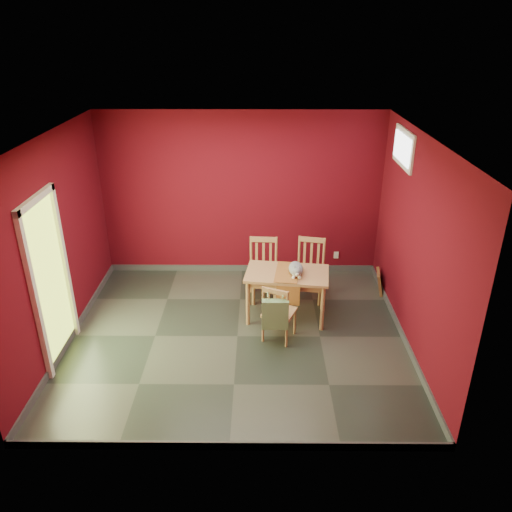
{
  "coord_description": "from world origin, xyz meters",
  "views": [
    {
      "loc": [
        0.3,
        -5.68,
        3.88
      ],
      "look_at": [
        0.25,
        0.45,
        1.0
      ],
      "focal_mm": 35.0,
      "sensor_mm": 36.0,
      "label": 1
    }
  ],
  "objects_px": {
    "picture_frame": "(379,282)",
    "tote_bag": "(275,314)",
    "chair_near": "(278,312)",
    "chair_far_left": "(263,269)",
    "chair_far_right": "(310,269)",
    "cat": "(296,267)",
    "dining_table": "(287,278)"
  },
  "relations": [
    {
      "from": "chair_far_left",
      "to": "tote_bag",
      "type": "relative_size",
      "value": 2.03
    },
    {
      "from": "cat",
      "to": "tote_bag",
      "type": "bearing_deg",
      "value": -85.87
    },
    {
      "from": "chair_far_right",
      "to": "chair_near",
      "type": "height_order",
      "value": "chair_far_right"
    },
    {
      "from": "dining_table",
      "to": "chair_far_left",
      "type": "distance_m",
      "value": 0.66
    },
    {
      "from": "chair_near",
      "to": "cat",
      "type": "distance_m",
      "value": 0.72
    },
    {
      "from": "chair_far_left",
      "to": "cat",
      "type": "height_order",
      "value": "chair_far_left"
    },
    {
      "from": "tote_bag",
      "to": "cat",
      "type": "height_order",
      "value": "cat"
    },
    {
      "from": "chair_far_left",
      "to": "chair_near",
      "type": "height_order",
      "value": "chair_far_left"
    },
    {
      "from": "chair_far_right",
      "to": "chair_near",
      "type": "xyz_separation_m",
      "value": [
        -0.52,
        -1.16,
        -0.06
      ]
    },
    {
      "from": "chair_far_left",
      "to": "tote_bag",
      "type": "xyz_separation_m",
      "value": [
        0.15,
        -1.32,
        0.02
      ]
    },
    {
      "from": "dining_table",
      "to": "chair_far_left",
      "type": "bearing_deg",
      "value": 121.01
    },
    {
      "from": "picture_frame",
      "to": "chair_near",
      "type": "bearing_deg",
      "value": -141.29
    },
    {
      "from": "tote_bag",
      "to": "chair_far_right",
      "type": "bearing_deg",
      "value": 67.37
    },
    {
      "from": "chair_far_right",
      "to": "chair_near",
      "type": "distance_m",
      "value": 1.27
    },
    {
      "from": "dining_table",
      "to": "cat",
      "type": "xyz_separation_m",
      "value": [
        0.12,
        -0.03,
        0.19
      ]
    },
    {
      "from": "chair_far_left",
      "to": "chair_near",
      "type": "xyz_separation_m",
      "value": [
        0.2,
        -1.12,
        -0.07
      ]
    },
    {
      "from": "tote_bag",
      "to": "chair_far_left",
      "type": "bearing_deg",
      "value": 96.42
    },
    {
      "from": "dining_table",
      "to": "cat",
      "type": "distance_m",
      "value": 0.23
    },
    {
      "from": "chair_near",
      "to": "picture_frame",
      "type": "distance_m",
      "value": 2.12
    },
    {
      "from": "chair_far_left",
      "to": "chair_near",
      "type": "relative_size",
      "value": 1.16
    },
    {
      "from": "chair_far_left",
      "to": "cat",
      "type": "xyz_separation_m",
      "value": [
        0.45,
        -0.58,
        0.33
      ]
    },
    {
      "from": "chair_near",
      "to": "picture_frame",
      "type": "bearing_deg",
      "value": 38.71
    },
    {
      "from": "chair_near",
      "to": "cat",
      "type": "bearing_deg",
      "value": 64.73
    },
    {
      "from": "chair_far_left",
      "to": "cat",
      "type": "bearing_deg",
      "value": -52.14
    },
    {
      "from": "chair_far_left",
      "to": "tote_bag",
      "type": "height_order",
      "value": "chair_far_left"
    },
    {
      "from": "chair_far_right",
      "to": "picture_frame",
      "type": "relative_size",
      "value": 2.56
    },
    {
      "from": "dining_table",
      "to": "tote_bag",
      "type": "relative_size",
      "value": 2.59
    },
    {
      "from": "picture_frame",
      "to": "chair_far_left",
      "type": "bearing_deg",
      "value": -174.05
    },
    {
      "from": "picture_frame",
      "to": "tote_bag",
      "type": "bearing_deg",
      "value": -138.18
    },
    {
      "from": "dining_table",
      "to": "tote_bag",
      "type": "distance_m",
      "value": 0.8
    },
    {
      "from": "dining_table",
      "to": "chair_far_left",
      "type": "xyz_separation_m",
      "value": [
        -0.33,
        0.56,
        -0.14
      ]
    },
    {
      "from": "chair_far_left",
      "to": "chair_far_right",
      "type": "relative_size",
      "value": 1.01
    }
  ]
}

